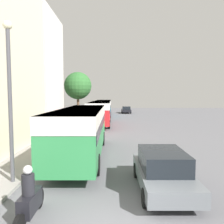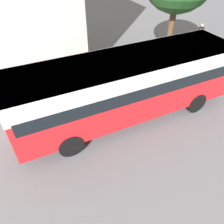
# 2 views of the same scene
# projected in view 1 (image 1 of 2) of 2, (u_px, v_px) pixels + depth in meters

# --- Properties ---
(building_far_terrace) EXTENTS (6.71, 7.17, 12.25)m
(building_far_terrace) POSITION_uv_depth(u_px,v_px,m) (26.00, 73.00, 23.33)
(building_far_terrace) COLOR silver
(building_far_terrace) RESTS_ON ground_plane
(bus_lead) EXTENTS (2.51, 9.97, 2.93)m
(bus_lead) POSITION_uv_depth(u_px,v_px,m) (82.00, 126.00, 13.13)
(bus_lead) COLOR #2D8447
(bus_lead) RESTS_ON ground_plane
(bus_following) EXTENTS (2.61, 9.96, 2.91)m
(bus_following) POSITION_uv_depth(u_px,v_px,m) (101.00, 110.00, 27.35)
(bus_following) COLOR red
(bus_following) RESTS_ON ground_plane
(bus_third_in_line) EXTENTS (2.67, 9.70, 2.86)m
(bus_third_in_line) POSITION_uv_depth(u_px,v_px,m) (104.00, 106.00, 39.06)
(bus_third_in_line) COLOR teal
(bus_third_in_line) RESTS_ON ground_plane
(motorcycle_behind_lead) EXTENTS (0.38, 2.24, 1.73)m
(motorcycle_behind_lead) POSITION_uv_depth(u_px,v_px,m) (30.00, 200.00, 6.36)
(motorcycle_behind_lead) COLOR black
(motorcycle_behind_lead) RESTS_ON ground_plane
(car_crossing) EXTENTS (1.95, 4.33, 1.57)m
(car_crossing) POSITION_uv_depth(u_px,v_px,m) (163.00, 170.00, 8.55)
(car_crossing) COLOR slate
(car_crossing) RESTS_ON ground_plane
(car_far_curb) EXTENTS (1.93, 4.48, 1.42)m
(car_far_curb) POSITION_uv_depth(u_px,v_px,m) (127.00, 110.00, 46.09)
(car_far_curb) COLOR black
(car_far_curb) RESTS_ON ground_plane
(pedestrian_near_curb) EXTENTS (0.35, 0.35, 1.85)m
(pedestrian_near_curb) POSITION_uv_depth(u_px,v_px,m) (79.00, 112.00, 35.27)
(pedestrian_near_curb) COLOR #232838
(pedestrian_near_curb) RESTS_ON sidewalk
(pedestrian_walking_away) EXTENTS (0.43, 0.43, 1.87)m
(pedestrian_walking_away) POSITION_uv_depth(u_px,v_px,m) (82.00, 110.00, 38.67)
(pedestrian_walking_away) COLOR #232838
(pedestrian_walking_away) RESTS_ON sidewalk
(street_tree) EXTENTS (3.98, 3.98, 6.98)m
(street_tree) POSITION_uv_depth(u_px,v_px,m) (79.00, 86.00, 31.88)
(street_tree) COLOR brown
(street_tree) RESTS_ON sidewalk
(lamp_post) EXTENTS (0.36, 0.36, 6.52)m
(lamp_post) POSITION_uv_depth(u_px,v_px,m) (11.00, 89.00, 8.81)
(lamp_post) COLOR #47474C
(lamp_post) RESTS_ON sidewalk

